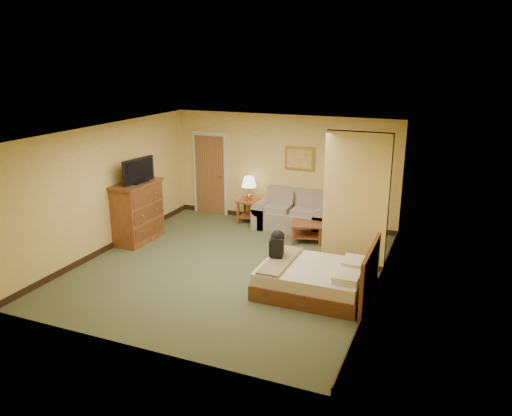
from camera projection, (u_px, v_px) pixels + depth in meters
The scene contains 17 objects.
floor at pixel (231, 267), 9.59m from camera, with size 6.00×6.00×0.00m, color #4A4F33.
ceiling at pixel (228, 132), 8.83m from camera, with size 6.00×6.00×0.00m, color white.
back_wall at pixel (284, 170), 11.86m from camera, with size 5.50×0.02×2.60m, color #E0BA5F.
left_wall at pixel (108, 188), 10.21m from camera, with size 0.02×6.00×2.60m, color #E0BA5F.
right_wall at pixel (381, 220), 8.20m from camera, with size 0.02×6.00×2.60m, color #E0BA5F.
partition at pixel (356, 202), 9.24m from camera, with size 1.20×0.15×2.60m, color #E0BA5F.
door at pixel (210, 174), 12.62m from camera, with size 0.94×0.16×2.10m.
baseboard at pixel (283, 219), 12.21m from camera, with size 5.50×0.02×0.12m, color black.
loveseat at pixel (293, 217), 11.63m from camera, with size 1.78×0.83×0.90m.
side_table at pixel (249, 208), 12.10m from camera, with size 0.50×0.50×0.55m.
table_lamp at pixel (249, 182), 11.91m from camera, with size 0.35×0.35×0.58m.
coffee_table at pixel (307, 228), 10.87m from camera, with size 0.81×0.81×0.43m.
wall_picture at pixel (300, 159), 11.60m from camera, with size 0.72×0.04×0.56m.
dresser at pixel (137, 212), 10.78m from camera, with size 0.65×1.23×1.32m.
tv at pixel (138, 171), 10.48m from camera, with size 0.27×0.87×0.53m.
bed at pixel (317, 279), 8.45m from camera, with size 1.88×1.51×0.98m.
backpack at pixel (278, 243), 8.70m from camera, with size 0.26×0.34×0.52m.
Camera 1 is at (3.83, -7.98, 3.88)m, focal length 35.00 mm.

